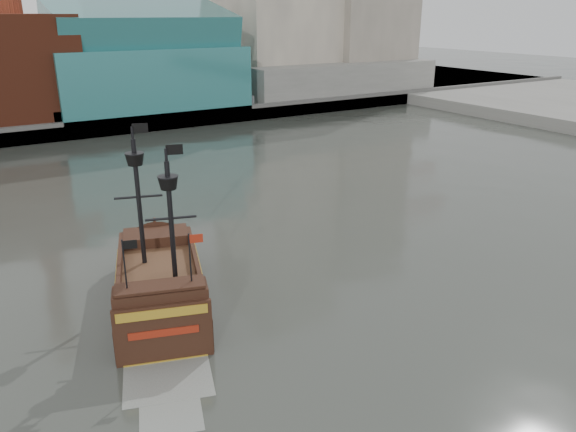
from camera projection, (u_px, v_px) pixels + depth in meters
ground at (379, 328)px, 32.55m from camera, size 400.00×400.00×0.00m
promenade_far at (60, 103)px, 105.71m from camera, size 220.00×60.00×2.00m
seawall at (100, 128)px, 82.04m from camera, size 220.00×1.00×2.60m
crane_a at (413, 3)px, 130.35m from camera, size 22.50×4.00×32.25m
crane_b at (412, 19)px, 144.30m from camera, size 19.10×4.00×26.25m
pirate_ship at (160, 290)px, 34.68m from camera, size 9.33×16.67×11.96m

